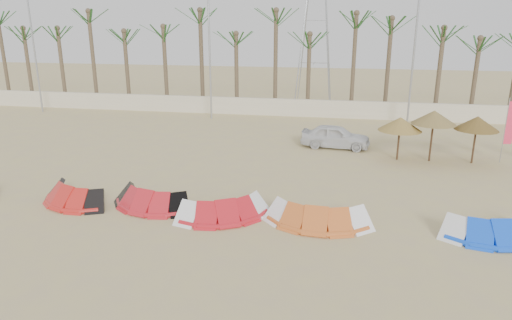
% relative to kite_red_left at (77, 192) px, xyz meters
% --- Properties ---
extents(ground, '(120.00, 120.00, 0.00)m').
position_rel_kite_red_left_xyz_m(ground, '(6.79, -3.21, -0.42)').
color(ground, tan).
rests_on(ground, ground).
extents(boundary_wall, '(60.00, 0.30, 1.30)m').
position_rel_kite_red_left_xyz_m(boundary_wall, '(6.79, 18.79, 0.23)').
color(boundary_wall, beige).
rests_on(boundary_wall, ground).
extents(palm_line, '(52.00, 4.00, 7.70)m').
position_rel_kite_red_left_xyz_m(palm_line, '(7.45, 20.29, 6.03)').
color(palm_line, brown).
rests_on(palm_line, ground).
extents(lamp_a, '(1.25, 0.14, 11.00)m').
position_rel_kite_red_left_xyz_m(lamp_a, '(-13.18, 16.79, 5.35)').
color(lamp_a, '#A5A8AD').
rests_on(lamp_a, ground).
extents(lamp_b, '(1.25, 0.14, 11.00)m').
position_rel_kite_red_left_xyz_m(lamp_b, '(0.82, 16.79, 5.35)').
color(lamp_b, '#A5A8AD').
rests_on(lamp_b, ground).
extents(lamp_c, '(1.25, 0.14, 11.00)m').
position_rel_kite_red_left_xyz_m(lamp_c, '(14.82, 16.79, 5.35)').
color(lamp_c, '#A5A8AD').
rests_on(lamp_c, ground).
extents(pylon, '(3.00, 3.00, 14.00)m').
position_rel_kite_red_left_xyz_m(pylon, '(7.79, 24.79, -0.42)').
color(pylon, '#A5A8AD').
rests_on(pylon, ground).
extents(kite_red_left, '(3.53, 2.42, 0.90)m').
position_rel_kite_red_left_xyz_m(kite_red_left, '(0.00, 0.00, 0.00)').
color(kite_red_left, red).
rests_on(kite_red_left, ground).
extents(kite_red_mid, '(3.58, 2.19, 0.90)m').
position_rel_kite_red_left_xyz_m(kite_red_mid, '(3.17, 0.19, 0.00)').
color(kite_red_mid, red).
rests_on(kite_red_mid, ground).
extents(kite_red_right, '(3.91, 2.83, 0.90)m').
position_rel_kite_red_left_xyz_m(kite_red_right, '(6.21, -0.21, 0.00)').
color(kite_red_right, red).
rests_on(kite_red_right, ground).
extents(kite_orange, '(3.77, 1.72, 0.90)m').
position_rel_kite_red_left_xyz_m(kite_orange, '(9.61, -0.13, 0.00)').
color(kite_orange, orange).
rests_on(kite_orange, ground).
extents(kite_blue, '(3.77, 2.08, 0.90)m').
position_rel_kite_red_left_xyz_m(kite_blue, '(15.53, -0.14, 0.00)').
color(kite_blue, blue).
rests_on(kite_blue, ground).
extents(parasol_left, '(2.22, 2.22, 2.26)m').
position_rel_kite_red_left_xyz_m(parasol_left, '(13.27, 8.40, 1.49)').
color(parasol_left, '#4C331E').
rests_on(parasol_left, ground).
extents(parasol_mid, '(2.23, 2.23, 2.66)m').
position_rel_kite_red_left_xyz_m(parasol_mid, '(14.88, 8.46, 1.88)').
color(parasol_mid, '#4C331E').
rests_on(parasol_mid, ground).
extents(parasol_right, '(2.13, 2.13, 2.44)m').
position_rel_kite_red_left_xyz_m(parasol_right, '(16.96, 8.49, 1.66)').
color(parasol_right, '#4C331E').
rests_on(parasol_right, ground).
extents(flag_pink, '(0.45, 0.08, 3.35)m').
position_rel_kite_red_left_xyz_m(flag_pink, '(18.58, 8.85, 1.57)').
color(flag_pink, '#A5A8AD').
rests_on(flag_pink, ground).
extents(car, '(4.01, 1.93, 1.32)m').
position_rel_kite_red_left_xyz_m(car, '(10.02, 10.22, 0.24)').
color(car, silver).
rests_on(car, ground).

